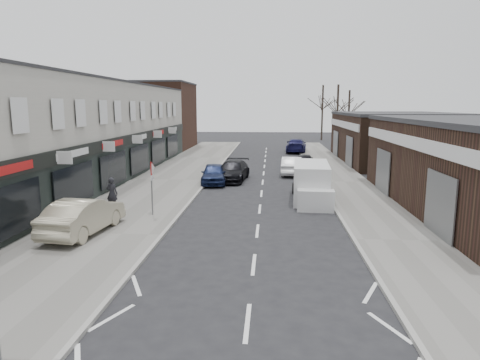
% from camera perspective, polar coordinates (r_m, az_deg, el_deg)
% --- Properties ---
extents(pavement_left, '(5.50, 64.00, 0.12)m').
position_cam_1_polar(pavement_left, '(31.31, -9.41, -0.02)').
color(pavement_left, slate).
rests_on(pavement_left, ground).
extents(pavement_right, '(3.50, 64.00, 0.12)m').
position_cam_1_polar(pavement_right, '(30.89, 13.77, -0.31)').
color(pavement_right, slate).
rests_on(pavement_right, ground).
extents(shop_terrace_left, '(8.00, 41.00, 7.10)m').
position_cam_1_polar(shop_terrace_left, '(30.91, -23.02, 5.72)').
color(shop_terrace_left, beige).
rests_on(shop_terrace_left, ground).
extents(brick_block_far, '(8.00, 10.00, 8.00)m').
position_cam_1_polar(brick_block_far, '(54.82, -10.84, 8.30)').
color(brick_block_far, '#45281D').
rests_on(brick_block_far, ground).
extents(right_unit_far, '(10.00, 16.00, 4.50)m').
position_cam_1_polar(right_unit_far, '(43.77, 20.05, 5.21)').
color(right_unit_far, '#362318').
rests_on(right_unit_far, ground).
extents(tree_far_a, '(3.60, 3.60, 8.00)m').
position_cam_1_polar(tree_far_a, '(56.87, 12.68, 4.24)').
color(tree_far_a, '#382D26').
rests_on(tree_far_a, ground).
extents(tree_far_b, '(3.60, 3.60, 7.50)m').
position_cam_1_polar(tree_far_b, '(63.17, 14.13, 4.73)').
color(tree_far_b, '#382D26').
rests_on(tree_far_b, ground).
extents(tree_far_c, '(3.60, 3.60, 8.50)m').
position_cam_1_polar(tree_far_c, '(68.66, 10.80, 5.25)').
color(tree_far_c, '#382D26').
rests_on(tree_far_c, ground).
extents(warning_sign, '(0.12, 0.80, 2.70)m').
position_cam_1_polar(warning_sign, '(21.02, -11.65, 0.97)').
color(warning_sign, slate).
rests_on(warning_sign, pavement_left).
extents(white_van, '(2.22, 5.58, 2.13)m').
position_cam_1_polar(white_van, '(24.74, 9.49, -0.43)').
color(white_van, silver).
rests_on(white_van, ground).
extents(sedan_on_pavement, '(2.09, 4.71, 1.50)m').
position_cam_1_polar(sedan_on_pavement, '(18.98, -20.15, -4.49)').
color(sedan_on_pavement, '#AFA68C').
rests_on(sedan_on_pavement, pavement_left).
extents(pedestrian, '(0.66, 0.49, 1.66)m').
position_cam_1_polar(pedestrian, '(22.84, -16.70, -1.72)').
color(pedestrian, black).
rests_on(pedestrian, pavement_left).
extents(parked_car_left_a, '(2.01, 4.24, 1.40)m').
position_cam_1_polar(parked_car_left_a, '(29.81, -3.52, 0.85)').
color(parked_car_left_a, '#151F42').
rests_on(parked_car_left_a, ground).
extents(parked_car_left_b, '(2.47, 5.06, 1.42)m').
position_cam_1_polar(parked_car_left_b, '(31.02, -0.99, 1.24)').
color(parked_car_left_b, black).
rests_on(parked_car_left_b, ground).
extents(parked_car_right_a, '(1.79, 4.39, 1.41)m').
position_cam_1_polar(parked_car_right_a, '(33.94, 6.89, 1.91)').
color(parked_car_right_a, white).
rests_on(parked_car_right_a, ground).
extents(parked_car_right_b, '(1.53, 3.75, 1.27)m').
position_cam_1_polar(parked_car_right_b, '(37.70, 8.60, 2.56)').
color(parked_car_right_b, black).
rests_on(parked_car_right_b, ground).
extents(parked_car_right_c, '(2.71, 5.64, 1.59)m').
position_cam_1_polar(parked_car_right_c, '(50.23, 7.50, 4.59)').
color(parked_car_right_c, '#151542').
rests_on(parked_car_right_c, ground).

